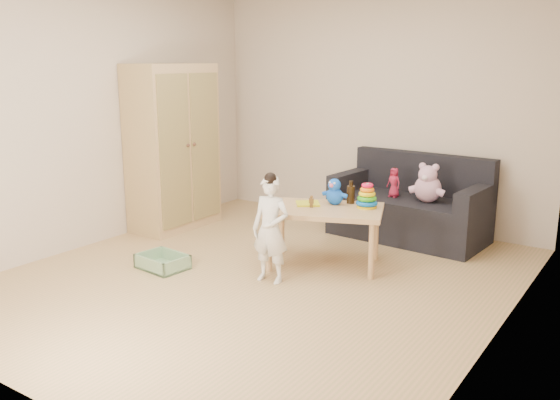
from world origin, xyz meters
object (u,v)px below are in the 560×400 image
Objects in this scene: wardrobe at (173,147)px; play_table at (324,237)px; sofa at (408,218)px; toddler at (271,231)px.

wardrobe is 1.74× the size of play_table.
wardrobe is 2.15m from play_table.
wardrobe is 1.15× the size of sofa.
sofa is 1.28m from play_table.
wardrobe is at bearing 150.49° from toddler.
play_table is at bearing -99.79° from sofa.
play_table is 1.16× the size of toddler.
play_table is at bearing -5.59° from wardrobe.
sofa is (2.35, 1.04, -0.68)m from wardrobe.
toddler is at bearing -23.16° from wardrobe.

